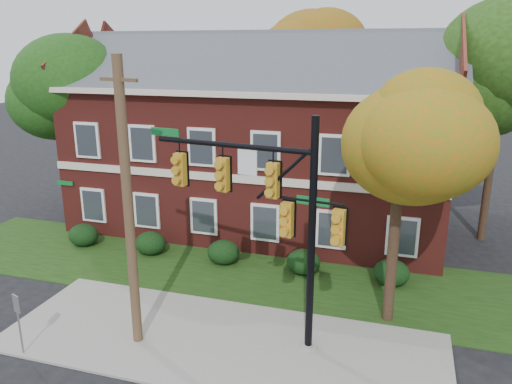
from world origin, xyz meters
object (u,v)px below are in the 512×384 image
(tree_far_rear, at_px, (316,50))
(traffic_signal, at_px, (271,206))
(hedge_right, at_px, (303,262))
(tree_left_rear, at_px, (75,93))
(tree_near_right, at_px, (411,127))
(hedge_far_right, at_px, (391,273))
(utility_pole, at_px, (128,208))
(hedge_center, at_px, (223,252))
(sign_post, at_px, (18,315))
(tree_right_rear, at_px, (512,68))
(hedge_left, at_px, (150,243))
(apartment_building, at_px, (258,130))
(hedge_far_left, at_px, (84,235))

(tree_far_rear, relative_size, traffic_signal, 1.59)
(hedge_right, xyz_separation_m, tree_left_rear, (-13.23, 4.14, 6.16))
(tree_near_right, xyz_separation_m, tree_far_rear, (-5.88, 15.93, 2.17))
(hedge_far_right, xyz_separation_m, utility_pole, (-7.51, -6.39, 3.96))
(hedge_center, relative_size, sign_post, 0.69)
(hedge_right, xyz_separation_m, sign_post, (-7.00, -8.03, 0.84))
(hedge_center, bearing_deg, hedge_right, 0.00)
(tree_near_right, height_order, tree_right_rear, tree_right_rear)
(tree_left_rear, bearing_deg, tree_far_rear, 38.97)
(hedge_far_right, bearing_deg, tree_right_rear, 54.77)
(tree_left_rear, distance_m, sign_post, 14.66)
(utility_pole, xyz_separation_m, sign_post, (-2.99, -1.64, -3.12))
(tree_near_right, distance_m, tree_far_rear, 17.12)
(tree_left_rear, height_order, sign_post, tree_left_rear)
(tree_far_rear, height_order, sign_post, tree_far_rear)
(hedge_left, bearing_deg, traffic_signal, -35.82)
(hedge_center, xyz_separation_m, hedge_far_right, (7.00, 0.00, 0.00))
(hedge_center, height_order, tree_near_right, tree_near_right)
(hedge_center, relative_size, traffic_signal, 0.19)
(apartment_building, xyz_separation_m, sign_post, (-3.50, -13.28, -3.62))
(tree_near_right, height_order, tree_left_rear, tree_left_rear)
(hedge_right, xyz_separation_m, utility_pole, (-4.01, -6.39, 3.96))
(hedge_far_right, height_order, tree_far_rear, tree_far_rear)
(tree_right_rear, bearing_deg, hedge_far_right, -125.23)
(hedge_far_left, relative_size, tree_near_right, 0.16)
(hedge_far_right, distance_m, tree_right_rear, 10.66)
(apartment_building, height_order, hedge_left, apartment_building)
(hedge_far_left, height_order, hedge_right, same)
(hedge_left, relative_size, hedge_center, 1.00)
(tree_right_rear, distance_m, traffic_signal, 14.10)
(traffic_signal, bearing_deg, utility_pole, -152.44)
(hedge_far_left, distance_m, traffic_signal, 12.24)
(hedge_far_right, bearing_deg, sign_post, -142.60)
(hedge_center, bearing_deg, tree_far_rear, 84.15)
(tree_near_right, bearing_deg, utility_pole, -155.34)
(hedge_left, height_order, tree_far_rear, tree_far_rear)
(apartment_building, xyz_separation_m, hedge_far_right, (7.00, -5.25, -4.46))
(hedge_far_left, xyz_separation_m, hedge_right, (10.50, 0.00, 0.00))
(tree_far_rear, xyz_separation_m, utility_pole, (-1.86, -19.48, -4.36))
(tree_far_rear, bearing_deg, tree_near_right, -69.73)
(hedge_center, bearing_deg, hedge_far_left, 180.00)
(hedge_left, relative_size, traffic_signal, 0.19)
(tree_near_right, height_order, tree_far_rear, tree_far_rear)
(hedge_center, distance_m, tree_near_right, 9.90)
(apartment_building, distance_m, sign_post, 14.20)
(traffic_signal, bearing_deg, tree_left_rear, 153.59)
(tree_left_rear, xyz_separation_m, tree_far_rear, (11.07, 8.96, 2.16))
(apartment_building, xyz_separation_m, hedge_right, (3.50, -5.25, -4.46))
(hedge_far_left, relative_size, tree_left_rear, 0.16)
(hedge_left, bearing_deg, hedge_far_right, 0.00)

